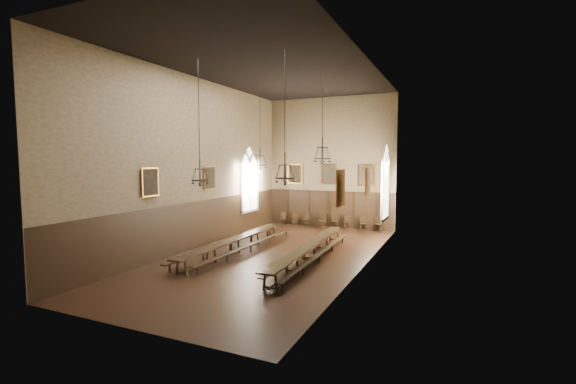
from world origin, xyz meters
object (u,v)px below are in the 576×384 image
Objects in this scene: bench_left_outer at (230,245)px; bench_right_outer at (319,256)px; chandelier_front_left at (200,171)px; chandelier_front_right at (285,170)px; chair_5 at (347,225)px; chair_2 at (306,222)px; chair_6 at (363,226)px; table_right at (310,252)px; chandelier_back_right at (322,153)px; chair_3 at (322,223)px; chair_4 at (335,224)px; chandelier_back_left at (260,159)px; table_left at (235,245)px; bench_right_inner at (303,253)px; chair_7 at (378,227)px; chair_1 at (296,222)px; bench_left_inner at (251,247)px; chair_0 at (283,221)px.

bench_right_outer is at bearing -3.76° from bench_left_outer.
chandelier_front_left is 3.94m from chandelier_front_right.
chandelier_front_left is at bearing -116.82° from chair_5.
bench_left_outer is at bearing 98.67° from chandelier_front_left.
chair_2 is 1.03× the size of chair_6.
table_right is 2.28× the size of chandelier_back_right.
chair_3 is 1.83m from chair_5.
bench_left_outer is 8.64m from chair_3.
chandelier_back_right is (-0.68, -6.50, 4.75)m from chair_6.
chair_4 is 0.20× the size of chandelier_back_left.
chair_5 is at bearing 68.29° from table_left.
chair_3 is 1.02× the size of chair_4.
chair_5 is at bearing 58.38° from chandelier_back_left.
bench_right_outer is 9.02m from chair_4.
bench_left_outer is 9.92× the size of chair_3.
table_left is at bearing -88.24° from chandelier_back_left.
chair_3 is at bearing 79.30° from table_left.
chair_7 is at bearing 77.34° from bench_right_inner.
chair_1 is 0.89× the size of chair_5.
chair_4 is (1.87, 8.37, 0.02)m from bench_left_inner.
bench_right_inner is 8.60m from chair_6.
bench_left_inner is at bearing -114.29° from chair_4.
table_left is 4.71m from chandelier_front_left.
chandelier_back_left reaches higher than chair_2.
chandelier_front_left is (-3.88, -5.03, -0.83)m from chandelier_back_right.
table_left is 0.94× the size of table_right.
chair_2 is 0.22× the size of chandelier_back_right.
chandelier_back_right is at bearing -96.45° from chair_5.
chair_2 is (0.81, -0.05, 0.03)m from chair_1.
chair_5 is at bearing 90.91° from bench_right_inner.
chandelier_front_left is at bearing -127.73° from chair_6.
table_right is at bearing -6.30° from bench_left_inner.
chair_2 is at bearing 86.96° from table_left.
chair_1 is (-4.36, 8.73, -0.13)m from table_right.
chair_5 is at bearing -16.33° from chair_4.
table_left is 4.02m from table_right.
table_right is 1.06× the size of bench_right_outer.
chandelier_front_left is (-2.60, -11.52, 3.91)m from chair_4.
chandelier_front_left is at bearing -105.33° from chair_1.
bench_left_inner is at bearing 31.32° from table_left.
chair_1 is 0.81m from chair_2.
chair_0 is at bearing 98.63° from table_left.
chair_5 is at bearing 168.42° from chair_6.
chair_5 is (3.81, -0.06, 0.03)m from chair_1.
bench_left_inner is 10.27× the size of chair_0.
chair_1 is (-1.03, 8.36, -0.01)m from bench_left_inner.
chandelier_front_left reaches higher than table_left.
chair_3 is at bearing 166.05° from chair_6.
chair_0 reaches higher than bench_right_outer.
chair_5 is (-1.05, 8.73, 0.03)m from bench_right_outer.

